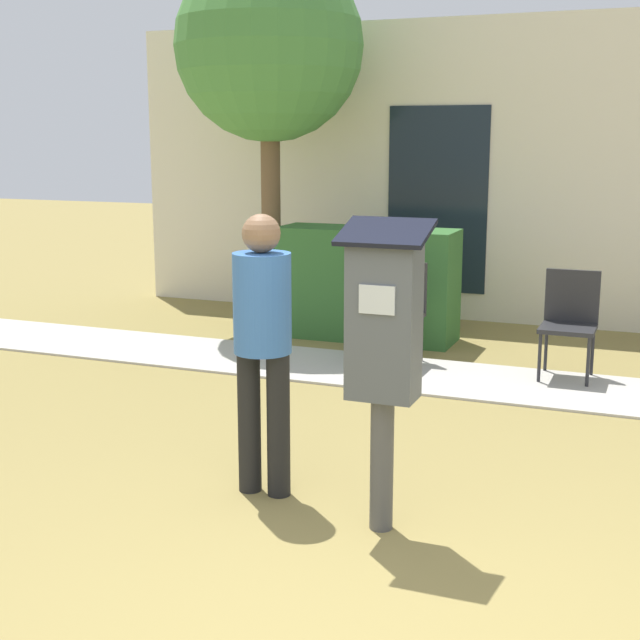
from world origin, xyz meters
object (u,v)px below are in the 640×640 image
object	(u,v)px
parking_meter	(384,336)
person_standing	(263,333)
outdoor_chair_left	(399,305)
outdoor_chair_middle	(570,316)

from	to	relation	value
parking_meter	person_standing	distance (m)	0.79
parking_meter	outdoor_chair_left	world-z (taller)	parking_meter
outdoor_chair_left	outdoor_chair_middle	world-z (taller)	same
outdoor_chair_left	person_standing	bearing A→B (deg)	-83.44
person_standing	outdoor_chair_left	size ratio (longest dim) A/B	1.76
parking_meter	outdoor_chair_left	bearing A→B (deg)	105.38
parking_meter	outdoor_chair_middle	distance (m)	3.43
parking_meter	outdoor_chair_middle	bearing A→B (deg)	80.70
parking_meter	outdoor_chair_middle	world-z (taller)	parking_meter
person_standing	outdoor_chair_left	xyz separation A→B (m)	(-0.15, 3.09, -0.40)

